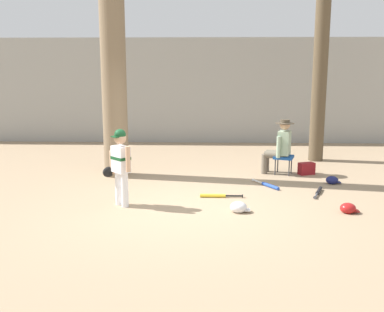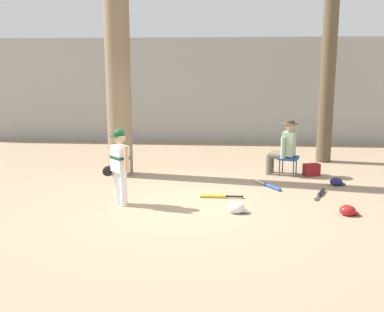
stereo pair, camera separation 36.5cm
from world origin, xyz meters
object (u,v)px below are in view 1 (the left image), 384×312
bat_black_composite (318,191)px  tree_near_player (113,60)px  young_ballplayer (120,162)px  batting_helmet_white (239,207)px  folding_stool (284,158)px  handbag_beside_stool (306,169)px  tree_behind_spectator (320,63)px  batting_helmet_red (348,208)px  batting_helmet_navy (332,180)px  bat_yellow_trainer (216,196)px  bat_blue_youth (268,185)px  seated_spectator (280,145)px

bat_black_composite → tree_near_player: bearing=162.1°
young_ballplayer → batting_helmet_white: bearing=-8.4°
folding_stool → handbag_beside_stool: (0.50, -0.01, -0.23)m
tree_near_player → tree_behind_spectator: size_ratio=1.09×
bat_black_composite → batting_helmet_red: 1.17m
tree_behind_spectator → batting_helmet_navy: (-0.22, -2.37, -2.32)m
bat_yellow_trainer → bat_black_composite: size_ratio=1.12×
folding_stool → young_ballplayer: bearing=-142.3°
tree_behind_spectator → bat_yellow_trainer: (-2.57, -3.43, -2.36)m
bat_blue_youth → batting_helmet_white: batting_helmet_white is taller
folding_stool → bat_yellow_trainer: 2.43m
tree_behind_spectator → young_ballplayer: 6.00m
bat_black_composite → handbag_beside_stool: bearing=86.3°
handbag_beside_stool → bat_blue_youth: size_ratio=0.47×
tree_near_player → bat_black_composite: bearing=-17.9°
bat_black_composite → batting_helmet_white: batting_helmet_white is taller
batting_helmet_navy → batting_helmet_red: size_ratio=0.97×
young_ballplayer → bat_black_composite: (3.52, 0.88, -0.71)m
tree_near_player → bat_blue_youth: (3.16, -0.88, -2.42)m
bat_black_composite → tree_behind_spectator: bearing=77.9°
bat_blue_youth → batting_helmet_red: bearing=-55.9°
tree_behind_spectator → batting_helmet_navy: tree_behind_spectator is taller
bat_blue_youth → folding_stool: bearing=67.1°
bat_black_composite → batting_helmet_navy: batting_helmet_navy is taller
handbag_beside_stool → batting_helmet_navy: size_ratio=1.17×
young_ballplayer → folding_stool: 3.96m
bat_blue_youth → batting_helmet_white: bearing=-113.4°
batting_helmet_navy → bat_black_composite: bearing=-121.8°
bat_blue_youth → tree_behind_spectator: bearing=60.1°
young_ballplayer → folding_stool: young_ballplayer is taller
batting_helmet_red → bat_blue_youth: bearing=124.1°
folding_stool → batting_helmet_navy: folding_stool is taller
tree_behind_spectator → bat_blue_youth: 3.88m
bat_yellow_trainer → batting_helmet_red: batting_helmet_red is taller
bat_yellow_trainer → batting_helmet_white: size_ratio=2.38×
bat_yellow_trainer → batting_helmet_navy: 2.58m
bat_yellow_trainer → bat_blue_youth: bearing=36.6°
batting_helmet_navy → bat_blue_youth: bearing=-167.3°
handbag_beside_stool → bat_yellow_trainer: (-2.00, -1.86, -0.10)m
tree_near_player → bat_yellow_trainer: tree_near_player is taller
bat_black_composite → folding_stool: bearing=104.8°
young_ballplayer → batting_helmet_navy: size_ratio=4.48×
young_ballplayer → folding_stool: bearing=37.7°
handbag_beside_stool → bat_blue_youth: 1.47m
folding_stool → seated_spectator: size_ratio=0.42×
bat_blue_youth → batting_helmet_navy: batting_helmet_navy is taller
handbag_beside_stool → bat_yellow_trainer: size_ratio=0.44×
seated_spectator → bat_yellow_trainer: (-1.41, -1.91, -0.61)m
bat_blue_youth → bat_yellow_trainer: bearing=-143.4°
seated_spectator → bat_yellow_trainer: 2.45m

